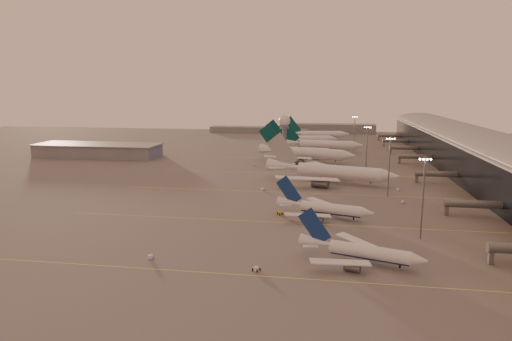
# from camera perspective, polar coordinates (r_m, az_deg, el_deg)

# --- Properties ---
(ground) EXTENTS (700.00, 700.00, 0.00)m
(ground) POSITION_cam_1_polar(r_m,az_deg,el_deg) (147.15, -3.15, -7.35)
(ground) COLOR #5A5757
(ground) RESTS_ON ground
(taxiway_markings) EXTENTS (180.00, 185.25, 0.02)m
(taxiway_markings) POSITION_cam_1_polar(r_m,az_deg,el_deg) (198.01, 8.89, -2.84)
(taxiway_markings) COLOR #E4DF50
(taxiway_markings) RESTS_ON ground
(terminal) EXTENTS (57.00, 362.00, 23.04)m
(terminal) POSITION_cam_1_polar(r_m,az_deg,el_deg) (261.15, 26.41, 1.71)
(terminal) COLOR black
(terminal) RESTS_ON ground
(hangar) EXTENTS (82.00, 27.00, 8.50)m
(hangar) POSITION_cam_1_polar(r_m,az_deg,el_deg) (317.68, -19.14, 2.42)
(hangar) COLOR slate
(hangar) RESTS_ON ground
(radar_tower) EXTENTS (6.40, 6.40, 31.10)m
(radar_tower) POSITION_cam_1_polar(r_m,az_deg,el_deg) (259.28, 3.58, 5.03)
(radar_tower) COLOR slate
(radar_tower) RESTS_ON ground
(mast_a) EXTENTS (3.60, 0.56, 25.00)m
(mast_a) POSITION_cam_1_polar(r_m,az_deg,el_deg) (143.07, 20.15, -2.78)
(mast_a) COLOR slate
(mast_a) RESTS_ON ground
(mast_b) EXTENTS (3.60, 0.56, 25.00)m
(mast_b) POSITION_cam_1_polar(r_m,az_deg,el_deg) (195.96, 16.33, 0.82)
(mast_b) COLOR slate
(mast_b) RESTS_ON ground
(mast_c) EXTENTS (3.60, 0.56, 25.00)m
(mast_c) POSITION_cam_1_polar(r_m,az_deg,el_deg) (249.64, 13.68, 2.89)
(mast_c) COLOR slate
(mast_c) RESTS_ON ground
(mast_d) EXTENTS (3.60, 0.56, 25.00)m
(mast_d) POSITION_cam_1_polar(r_m,az_deg,el_deg) (338.82, 12.21, 4.82)
(mast_d) COLOR slate
(mast_d) RESTS_ON ground
(distant_horizon) EXTENTS (165.00, 37.50, 9.00)m
(distant_horizon) POSITION_cam_1_polar(r_m,az_deg,el_deg) (464.71, 5.78, 5.19)
(distant_horizon) COLOR slate
(distant_horizon) RESTS_ON ground
(narrowbody_near) EXTENTS (32.60, 25.60, 13.16)m
(narrowbody_near) POSITION_cam_1_polar(r_m,az_deg,el_deg) (122.13, 12.88, -10.02)
(narrowbody_near) COLOR silver
(narrowbody_near) RESTS_ON ground
(narrowbody_mid) EXTENTS (34.40, 27.06, 13.80)m
(narrowbody_mid) POSITION_cam_1_polar(r_m,az_deg,el_deg) (160.92, 8.47, -4.87)
(narrowbody_mid) COLOR silver
(narrowbody_mid) RESTS_ON ground
(widebody_white) EXTENTS (63.20, 49.90, 22.93)m
(widebody_white) POSITION_cam_1_polar(r_m,az_deg,el_deg) (219.73, 9.26, -0.50)
(widebody_white) COLOR silver
(widebody_white) RESTS_ON ground
(greentail_a) EXTENTS (60.93, 48.46, 22.86)m
(greentail_a) POSITION_cam_1_polar(r_m,az_deg,el_deg) (281.10, 6.29, 1.92)
(greentail_a) COLOR silver
(greentail_a) RESTS_ON ground
(greentail_b) EXTENTS (60.66, 48.77, 22.05)m
(greentail_b) POSITION_cam_1_polar(r_m,az_deg,el_deg) (325.77, 8.05, 3.00)
(greentail_b) COLOR silver
(greentail_b) RESTS_ON ground
(greentail_c) EXTENTS (56.44, 45.20, 20.66)m
(greentail_c) POSITION_cam_1_polar(r_m,az_deg,el_deg) (361.15, 5.80, 3.71)
(greentail_c) COLOR silver
(greentail_c) RESTS_ON ground
(greentail_d) EXTENTS (57.25, 45.99, 20.84)m
(greentail_d) POSITION_cam_1_polar(r_m,az_deg,el_deg) (401.68, 7.63, 4.33)
(greentail_d) COLOR silver
(greentail_d) RESTS_ON ground
(gsv_truck_a) EXTENTS (5.86, 5.06, 2.32)m
(gsv_truck_a) POSITION_cam_1_polar(r_m,az_deg,el_deg) (125.27, -12.87, -10.22)
(gsv_truck_a) COLOR silver
(gsv_truck_a) RESTS_ON ground
(gsv_tug_near) EXTENTS (3.47, 4.17, 1.03)m
(gsv_tug_near) POSITION_cam_1_polar(r_m,az_deg,el_deg) (114.83, 0.03, -12.23)
(gsv_tug_near) COLOR silver
(gsv_tug_near) RESTS_ON ground
(gsv_catering_a) EXTENTS (5.82, 3.14, 4.58)m
(gsv_catering_a) POSITION_cam_1_polar(r_m,az_deg,el_deg) (127.49, 19.75, -9.69)
(gsv_catering_a) COLOR silver
(gsv_catering_a) RESTS_ON ground
(gsv_tug_mid) EXTENTS (4.05, 4.33, 1.07)m
(gsv_tug_mid) POSITION_cam_1_polar(r_m,az_deg,el_deg) (163.32, 3.02, -5.36)
(gsv_tug_mid) COLOR gold
(gsv_tug_mid) RESTS_ON ground
(gsv_truck_b) EXTENTS (6.04, 3.42, 2.31)m
(gsv_truck_b) POSITION_cam_1_polar(r_m,az_deg,el_deg) (187.27, 18.01, -3.62)
(gsv_truck_b) COLOR silver
(gsv_truck_b) RESTS_ON ground
(gsv_truck_c) EXTENTS (6.14, 4.21, 2.34)m
(gsv_truck_c) POSITION_cam_1_polar(r_m,az_deg,el_deg) (200.96, 0.98, -2.18)
(gsv_truck_c) COLOR silver
(gsv_truck_c) RESTS_ON ground
(gsv_catering_b) EXTENTS (5.40, 3.57, 4.07)m
(gsv_catering_b) POSITION_cam_1_polar(r_m,az_deg,el_deg) (209.64, 17.37, -1.90)
(gsv_catering_b) COLOR silver
(gsv_catering_b) RESTS_ON ground
(gsv_tug_far) EXTENTS (3.26, 4.11, 1.03)m
(gsv_tug_far) POSITION_cam_1_polar(r_m,az_deg,el_deg) (249.76, 8.28, 0.01)
(gsv_tug_far) COLOR silver
(gsv_tug_far) RESTS_ON ground
(gsv_truck_d) EXTENTS (3.25, 6.07, 2.33)m
(gsv_truck_d) POSITION_cam_1_polar(r_m,az_deg,el_deg) (265.76, -0.32, 0.88)
(gsv_truck_d) COLOR silver
(gsv_truck_d) RESTS_ON ground
(gsv_tug_hangar) EXTENTS (3.24, 2.09, 0.89)m
(gsv_tug_hangar) POSITION_cam_1_polar(r_m,az_deg,el_deg) (299.54, 10.64, 1.63)
(gsv_tug_hangar) COLOR gold
(gsv_tug_hangar) RESTS_ON ground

